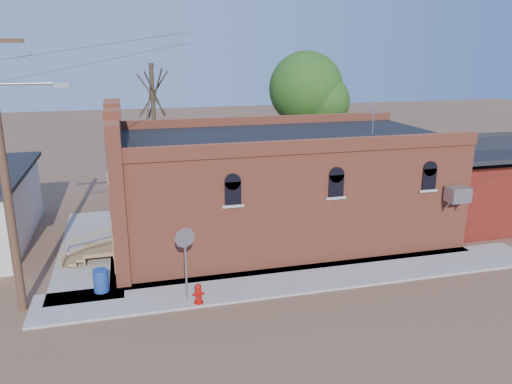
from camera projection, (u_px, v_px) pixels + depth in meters
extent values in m
plane|color=brown|center=(275.00, 296.00, 17.17)|extent=(120.00, 120.00, 0.00)
cube|color=#9E9991|center=(306.00, 278.00, 18.37)|extent=(19.00, 2.20, 0.08)
cube|color=#9E9991|center=(92.00, 248.00, 21.18)|extent=(2.60, 10.00, 0.08)
cube|color=#B55337|center=(282.00, 188.00, 22.16)|extent=(14.00, 7.00, 4.50)
cube|color=black|center=(283.00, 137.00, 21.54)|extent=(13.80, 6.80, 0.12)
cube|color=#B55337|center=(118.00, 184.00, 20.26)|extent=(0.50, 7.40, 5.80)
cube|color=navy|center=(108.00, 164.00, 18.77)|extent=(0.08, 1.10, 1.56)
cube|color=gray|center=(458.00, 194.00, 19.90)|extent=(0.85, 0.65, 0.60)
cube|color=#4F180D|center=(465.00, 187.00, 24.69)|extent=(5.00, 6.00, 3.20)
cylinder|color=#45291B|center=(5.00, 175.00, 15.03)|extent=(0.26, 0.26, 9.00)
cylinder|color=gray|center=(25.00, 84.00, 14.52)|extent=(1.80, 0.08, 0.08)
cube|color=gray|center=(62.00, 85.00, 14.78)|extent=(0.45, 0.22, 0.14)
cylinder|color=#463728|center=(155.00, 133.00, 27.49)|extent=(0.24, 0.24, 7.50)
cylinder|color=#463728|center=(305.00, 135.00, 30.34)|extent=(0.28, 0.28, 6.30)
sphere|color=#1A4915|center=(306.00, 89.00, 29.58)|extent=(4.40, 4.40, 4.40)
cylinder|color=#A90D09|center=(199.00, 302.00, 16.49)|extent=(0.36, 0.36, 0.06)
cylinder|color=#A90D09|center=(199.00, 294.00, 16.41)|extent=(0.25, 0.25, 0.52)
sphere|color=#A90D09|center=(198.00, 287.00, 16.34)|extent=(0.21, 0.21, 0.21)
cylinder|color=#A90D09|center=(199.00, 296.00, 16.29)|extent=(0.12, 0.13, 0.09)
cylinder|color=#A90D09|center=(195.00, 295.00, 16.38)|extent=(0.13, 0.12, 0.09)
cylinder|color=#A90D09|center=(203.00, 294.00, 16.45)|extent=(0.13, 0.12, 0.09)
cylinder|color=gray|center=(186.00, 268.00, 16.33)|extent=(0.07, 0.07, 2.37)
cylinder|color=gray|center=(185.00, 238.00, 16.01)|extent=(0.69, 0.23, 0.71)
cylinder|color=#AC0916|center=(185.00, 237.00, 16.05)|extent=(0.69, 0.23, 0.71)
cylinder|color=navy|center=(101.00, 281.00, 17.21)|extent=(0.61, 0.61, 0.79)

